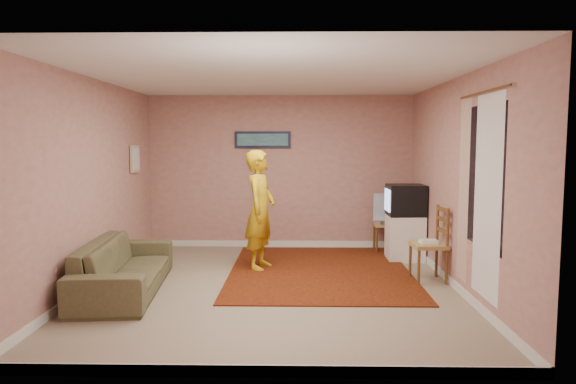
{
  "coord_description": "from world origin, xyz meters",
  "views": [
    {
      "loc": [
        0.29,
        -6.28,
        1.81
      ],
      "look_at": [
        0.17,
        0.6,
        1.14
      ],
      "focal_mm": 32.0,
      "sensor_mm": 36.0,
      "label": 1
    }
  ],
  "objects_px": {
    "crt_tv": "(405,200)",
    "person": "(260,210)",
    "tv_cabinet": "(405,238)",
    "chair_b": "(429,236)",
    "chair_a": "(386,218)",
    "sofa": "(125,266)"
  },
  "relations": [
    {
      "from": "chair_a",
      "to": "sofa",
      "type": "xyz_separation_m",
      "value": [
        -3.58,
        -2.43,
        -0.24
      ]
    },
    {
      "from": "tv_cabinet",
      "to": "person",
      "type": "distance_m",
      "value": 2.32
    },
    {
      "from": "crt_tv",
      "to": "chair_b",
      "type": "distance_m",
      "value": 1.26
    },
    {
      "from": "chair_b",
      "to": "crt_tv",
      "type": "bearing_deg",
      "value": 178.65
    },
    {
      "from": "crt_tv",
      "to": "person",
      "type": "bearing_deg",
      "value": -165.72
    },
    {
      "from": "sofa",
      "to": "crt_tv",
      "type": "bearing_deg",
      "value": -70.36
    },
    {
      "from": "tv_cabinet",
      "to": "person",
      "type": "height_order",
      "value": "person"
    },
    {
      "from": "tv_cabinet",
      "to": "sofa",
      "type": "relative_size",
      "value": 0.32
    },
    {
      "from": "chair_a",
      "to": "chair_b",
      "type": "height_order",
      "value": "chair_b"
    },
    {
      "from": "tv_cabinet",
      "to": "chair_b",
      "type": "relative_size",
      "value": 1.3
    },
    {
      "from": "chair_b",
      "to": "person",
      "type": "height_order",
      "value": "person"
    },
    {
      "from": "crt_tv",
      "to": "chair_a",
      "type": "xyz_separation_m",
      "value": [
        -0.17,
        0.66,
        -0.37
      ]
    },
    {
      "from": "chair_a",
      "to": "chair_b",
      "type": "xyz_separation_m",
      "value": [
        0.22,
        -1.88,
        0.04
      ]
    },
    {
      "from": "tv_cabinet",
      "to": "person",
      "type": "xyz_separation_m",
      "value": [
        -2.19,
        -0.6,
        0.5
      ]
    },
    {
      "from": "crt_tv",
      "to": "tv_cabinet",
      "type": "bearing_deg",
      "value": -0.0
    },
    {
      "from": "chair_a",
      "to": "tv_cabinet",
      "type": "bearing_deg",
      "value": -74.29
    },
    {
      "from": "crt_tv",
      "to": "person",
      "type": "relative_size",
      "value": 0.33
    },
    {
      "from": "crt_tv",
      "to": "chair_a",
      "type": "height_order",
      "value": "crt_tv"
    },
    {
      "from": "chair_b",
      "to": "sofa",
      "type": "distance_m",
      "value": 3.85
    },
    {
      "from": "crt_tv",
      "to": "person",
      "type": "height_order",
      "value": "person"
    },
    {
      "from": "tv_cabinet",
      "to": "sofa",
      "type": "distance_m",
      "value": 4.15
    },
    {
      "from": "sofa",
      "to": "person",
      "type": "xyz_separation_m",
      "value": [
        1.56,
        1.17,
        0.54
      ]
    }
  ]
}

